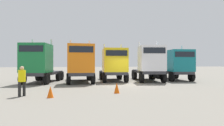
{
  "coord_description": "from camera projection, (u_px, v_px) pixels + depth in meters",
  "views": [
    {
      "loc": [
        -4.8,
        -15.58,
        1.86
      ],
      "look_at": [
        -0.39,
        3.97,
        1.97
      ],
      "focal_mm": 29.48,
      "sensor_mm": 36.0,
      "label": 1
    }
  ],
  "objects": [
    {
      "name": "semi_truck_yellow",
      "position": [
        114.0,
        64.0,
        19.5
      ],
      "size": [
        3.0,
        5.99,
        4.04
      ],
      "rotation": [
        0.0,
        0.0,
        -1.65
      ],
      "color": "#333338",
      "rests_on": "ground"
    },
    {
      "name": "traffic_cone_near",
      "position": [
        50.0,
        92.0,
        10.13
      ],
      "size": [
        0.36,
        0.36,
        0.65
      ],
      "primitive_type": "cone",
      "color": "#F2590C",
      "rests_on": "ground"
    },
    {
      "name": "semi_truck_green",
      "position": [
        39.0,
        63.0,
        17.65
      ],
      "size": [
        3.77,
        6.34,
        4.33
      ],
      "rotation": [
        0.0,
        0.0,
        -1.8
      ],
      "color": "#333338",
      "rests_on": "ground"
    },
    {
      "name": "semi_truck_teal",
      "position": [
        177.0,
        65.0,
        20.69
      ],
      "size": [
        3.27,
        6.38,
        3.98
      ],
      "rotation": [
        0.0,
        0.0,
        -1.7
      ],
      "color": "#333338",
      "rests_on": "ground"
    },
    {
      "name": "traffic_cone_mid",
      "position": [
        117.0,
        88.0,
        11.68
      ],
      "size": [
        0.36,
        0.36,
        0.68
      ],
      "primitive_type": "cone",
      "color": "#F2590C",
      "rests_on": "ground"
    },
    {
      "name": "visitor_in_hivis",
      "position": [
        22.0,
        79.0,
        10.54
      ],
      "size": [
        0.57,
        0.57,
        1.74
      ],
      "rotation": [
        0.0,
        0.0,
        5.49
      ],
      "color": "black",
      "rests_on": "ground"
    },
    {
      "name": "ground",
      "position": [
        126.0,
        85.0,
        16.25
      ],
      "size": [
        200.0,
        200.0,
        0.0
      ],
      "primitive_type": "plane",
      "color": "slate"
    },
    {
      "name": "semi_truck_white",
      "position": [
        150.0,
        64.0,
        19.25
      ],
      "size": [
        3.66,
        6.73,
        4.27
      ],
      "rotation": [
        0.0,
        0.0,
        -1.76
      ],
      "color": "#333338",
      "rests_on": "ground"
    },
    {
      "name": "semi_truck_orange",
      "position": [
        80.0,
        63.0,
        17.87
      ],
      "size": [
        2.59,
        6.33,
        4.27
      ],
      "rotation": [
        0.0,
        0.0,
        -1.58
      ],
      "color": "#333338",
      "rests_on": "ground"
    }
  ]
}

